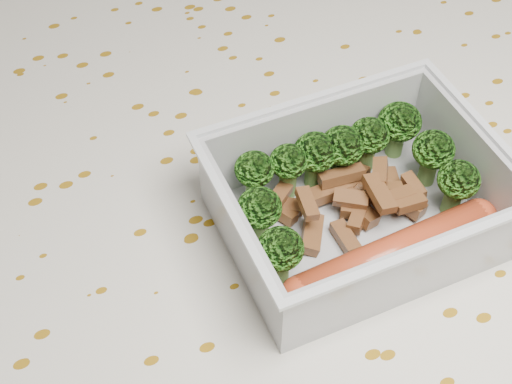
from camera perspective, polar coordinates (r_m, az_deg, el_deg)
name	(u,v)px	position (r m, az deg, el deg)	size (l,w,h in m)	color
dining_table	(266,281)	(0.55, 0.85, -7.11)	(1.40, 0.90, 0.75)	brown
tablecloth	(267,242)	(0.51, 0.91, -4.06)	(1.46, 0.96, 0.19)	silver
lunch_container	(357,208)	(0.46, 8.11, -1.24)	(0.18, 0.14, 0.06)	silver
broccoli_florets	(344,168)	(0.47, 7.06, 1.94)	(0.15, 0.09, 0.04)	#608C3F
meat_pile	(354,198)	(0.47, 7.83, -0.48)	(0.11, 0.07, 0.03)	brown
sausage	(393,254)	(0.45, 10.88, -4.88)	(0.15, 0.03, 0.02)	#AD3B1C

